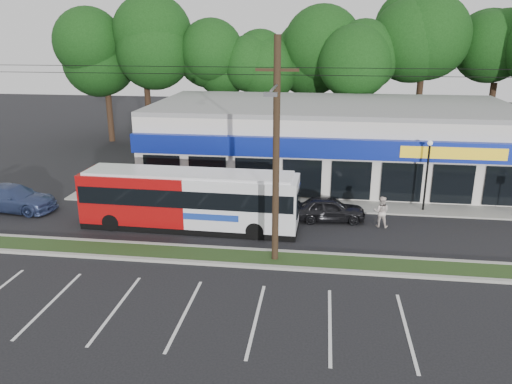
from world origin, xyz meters
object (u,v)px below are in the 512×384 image
Objects in this scene: car_blue at (13,198)px; pedestrian_a at (270,194)px; lamp_post at (427,168)px; metrobus at (190,198)px; car_dark at (329,209)px; utility_pole at (272,146)px; pedestrian_b at (381,212)px.

pedestrian_a is at bearing -77.15° from car_blue.
car_blue is at bearing -172.82° from lamp_post.
metrobus is 6.05× the size of pedestrian_a.
lamp_post is 6.27m from car_dark.
lamp_post is 0.37× the size of metrobus.
car_dark is at bearing 64.85° from utility_pole.
car_dark is (-5.51, -2.22, -1.99)m from lamp_post.
lamp_post is at bearing 19.67° from metrobus.
pedestrian_b is at bearing -107.30° from car_dark.
car_dark is 2.07× the size of pedestrian_a.
pedestrian_a is (15.00, 2.13, 0.21)m from car_blue.
car_blue is 2.71× the size of pedestrian_a.
lamp_post is 0.82× the size of car_blue.
pedestrian_b reaches higher than car_blue.
lamp_post is at bearing 43.95° from utility_pole.
lamp_post is at bearing 159.38° from pedestrian_a.
pedestrian_b is (6.26, -1.91, -0.11)m from pedestrian_a.
metrobus is at bearing 143.05° from utility_pole.
utility_pole reaches higher than pedestrian_b.
pedestrian_a reaches higher than car_dark.
lamp_post reaches higher than car_blue.
utility_pole is at bearing 70.50° from pedestrian_a.
lamp_post is 13.65m from metrobus.
car_blue is at bearing 174.69° from metrobus.
utility_pole is at bearing -136.05° from lamp_post.
car_blue is at bearing -18.21° from pedestrian_a.
metrobus is at bearing 14.71° from pedestrian_a.
pedestrian_a is (3.92, 3.41, -0.69)m from metrobus.
lamp_post reaches higher than metrobus.
lamp_post is 1.07× the size of car_dark.
metrobus is 10.32m from pedestrian_b.
pedestrian_b is (5.43, 5.07, -4.56)m from utility_pole.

